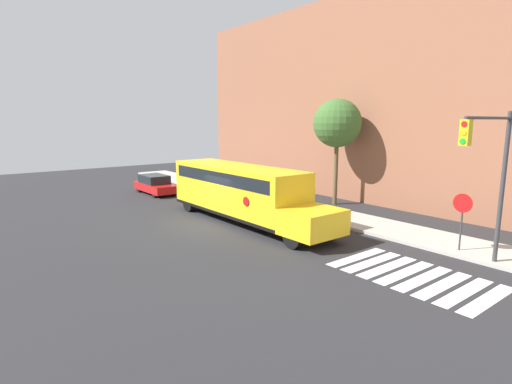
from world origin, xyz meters
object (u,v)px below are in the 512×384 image
traffic_light (492,167)px  tree_near_sidewalk (337,124)px  school_bus (241,190)px  parked_car (155,184)px  stop_sign (462,213)px

traffic_light → tree_near_sidewalk: size_ratio=0.85×
school_bus → parked_car: size_ratio=2.69×
traffic_light → tree_near_sidewalk: bearing=156.0°
traffic_light → school_bus: bearing=-167.8°
school_bus → stop_sign: bearing=21.1°
school_bus → tree_near_sidewalk: (0.16, 7.43, 3.49)m
school_bus → tree_near_sidewalk: tree_near_sidewalk is taller
parked_car → traffic_light: size_ratio=0.74×
parked_car → tree_near_sidewalk: size_ratio=0.63×
school_bus → tree_near_sidewalk: size_ratio=1.69×
stop_sign → traffic_light: size_ratio=0.44×
school_bus → stop_sign: size_ratio=4.57×
stop_sign → tree_near_sidewalk: tree_near_sidewalk is taller
parked_car → tree_near_sidewalk: tree_near_sidewalk is taller
parked_car → stop_sign: bearing=10.8°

